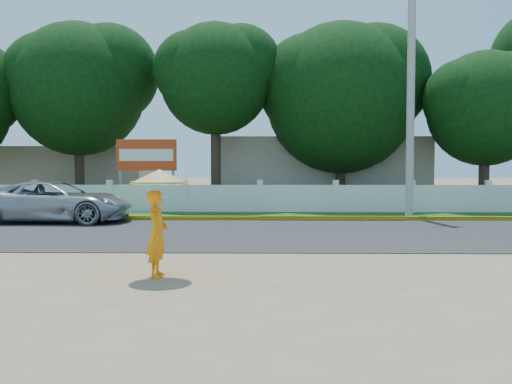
# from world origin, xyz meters

# --- Properties ---
(ground) EXTENTS (120.00, 120.00, 0.00)m
(ground) POSITION_xyz_m (0.00, 0.00, 0.00)
(ground) COLOR #9E8460
(ground) RESTS_ON ground
(road) EXTENTS (60.00, 7.00, 0.02)m
(road) POSITION_xyz_m (0.00, 4.50, 0.01)
(road) COLOR #38383A
(road) RESTS_ON ground
(grass_verge) EXTENTS (60.00, 3.50, 0.03)m
(grass_verge) POSITION_xyz_m (0.00, 9.75, 0.01)
(grass_verge) COLOR #2D601E
(grass_verge) RESTS_ON ground
(curb) EXTENTS (40.00, 0.18, 0.16)m
(curb) POSITION_xyz_m (0.00, 8.05, 0.08)
(curb) COLOR yellow
(curb) RESTS_ON ground
(fence) EXTENTS (40.00, 0.10, 1.10)m
(fence) POSITION_xyz_m (0.00, 11.20, 0.55)
(fence) COLOR silver
(fence) RESTS_ON ground
(building_near) EXTENTS (10.00, 6.00, 3.20)m
(building_near) POSITION_xyz_m (3.00, 18.00, 1.60)
(building_near) COLOR #B7AD99
(building_near) RESTS_ON ground
(building_far) EXTENTS (8.00, 5.00, 2.80)m
(building_far) POSITION_xyz_m (-10.00, 19.00, 1.40)
(building_far) COLOR #B7AD99
(building_far) RESTS_ON ground
(utility_pole) EXTENTS (0.28, 0.28, 8.74)m
(utility_pole) POSITION_xyz_m (5.38, 9.12, 4.37)
(utility_pole) COLOR #9C9C9A
(utility_pole) RESTS_ON ground
(vehicle) EXTENTS (4.99, 2.34, 1.38)m
(vehicle) POSITION_xyz_m (-6.76, 7.33, 0.69)
(vehicle) COLOR #A8ABB1
(vehicle) RESTS_ON ground
(monk_with_parasol) EXTENTS (1.03, 1.03, 1.88)m
(monk_with_parasol) POSITION_xyz_m (-1.64, -1.53, 1.23)
(monk_with_parasol) COLOR orange
(monk_with_parasol) RESTS_ON ground
(billboard) EXTENTS (2.50, 0.13, 2.95)m
(billboard) POSITION_xyz_m (-4.74, 12.30, 2.14)
(billboard) COLOR gray
(billboard) RESTS_ON ground
(tree_row) EXTENTS (34.39, 7.54, 9.39)m
(tree_row) POSITION_xyz_m (1.53, 14.23, 5.19)
(tree_row) COLOR #473828
(tree_row) RESTS_ON ground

